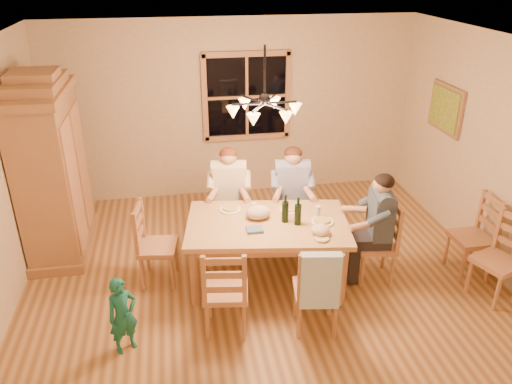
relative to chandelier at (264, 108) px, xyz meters
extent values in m
plane|color=brown|center=(0.00, 0.00, -2.08)|extent=(5.50, 5.50, 0.00)
cube|color=white|center=(0.00, 0.00, 0.62)|extent=(5.50, 5.00, 0.02)
cube|color=tan|center=(0.00, 2.50, -0.73)|extent=(5.50, 0.02, 2.70)
cube|color=tan|center=(2.75, 0.00, -0.73)|extent=(0.02, 5.00, 2.70)
cube|color=black|center=(0.20, 2.48, -0.53)|extent=(1.20, 0.03, 1.20)
cube|color=#AC754C|center=(0.20, 2.46, -0.53)|extent=(1.30, 0.06, 1.30)
cube|color=olive|center=(2.72, 1.20, -0.48)|extent=(0.04, 0.78, 0.64)
cube|color=#1E6B2D|center=(2.69, 1.20, -0.48)|extent=(0.02, 0.68, 0.54)
cylinder|color=black|center=(0.00, 0.00, 0.36)|extent=(0.02, 0.02, 0.53)
sphere|color=black|center=(0.00, 0.00, 0.09)|extent=(0.12, 0.12, 0.12)
cylinder|color=black|center=(0.16, 0.00, 0.05)|extent=(0.34, 0.02, 0.02)
cone|color=#FFB259|center=(0.32, 0.00, -0.03)|extent=(0.13, 0.13, 0.12)
cylinder|color=black|center=(0.08, 0.14, 0.05)|extent=(0.19, 0.31, 0.02)
cone|color=#FFB259|center=(0.16, 0.28, -0.03)|extent=(0.13, 0.13, 0.12)
cylinder|color=black|center=(-0.08, 0.14, 0.05)|extent=(0.19, 0.31, 0.02)
cone|color=#FFB259|center=(-0.16, 0.28, -0.03)|extent=(0.13, 0.13, 0.12)
cylinder|color=black|center=(-0.16, 0.00, 0.05)|extent=(0.34, 0.02, 0.02)
cone|color=#FFB259|center=(-0.32, 0.00, -0.03)|extent=(0.13, 0.13, 0.12)
cylinder|color=black|center=(-0.08, -0.14, 0.05)|extent=(0.19, 0.31, 0.02)
cone|color=#FFB259|center=(-0.16, -0.28, -0.03)|extent=(0.13, 0.13, 0.12)
cylinder|color=black|center=(0.08, -0.14, 0.05)|extent=(0.19, 0.31, 0.02)
cone|color=#FFB259|center=(0.16, -0.28, -0.03)|extent=(0.13, 0.13, 0.12)
cube|color=olive|center=(-2.43, 1.15, -1.08)|extent=(0.60, 1.30, 2.00)
cube|color=olive|center=(-2.43, 1.15, -0.03)|extent=(0.66, 1.40, 0.10)
cube|color=olive|center=(-2.43, 1.15, 0.07)|extent=(0.58, 1.00, 0.12)
cube|color=olive|center=(-2.43, 1.15, 0.17)|extent=(0.52, 0.55, 0.10)
cube|color=#AC754C|center=(-2.12, 0.82, -1.08)|extent=(0.03, 0.55, 1.60)
cube|color=#AC754C|center=(-2.12, 1.48, -1.08)|extent=(0.03, 0.55, 1.60)
cube|color=olive|center=(-2.43, 1.15, -2.02)|extent=(0.66, 1.40, 0.12)
cube|color=tan|center=(0.05, 0.01, -1.35)|extent=(1.95, 1.36, 0.06)
cube|color=#AC754C|center=(0.05, 0.01, -1.43)|extent=(1.77, 1.19, 0.10)
cylinder|color=#AC754C|center=(-0.81, -0.32, -1.73)|extent=(0.09, 0.09, 0.70)
cylinder|color=#AC754C|center=(0.77, -0.55, -1.73)|extent=(0.09, 0.09, 0.70)
cylinder|color=#AC754C|center=(-0.68, 0.57, -1.73)|extent=(0.09, 0.09, 0.70)
cylinder|color=#AC754C|center=(0.91, 0.34, -1.73)|extent=(0.09, 0.09, 0.70)
cube|color=#AC754C|center=(-0.27, 0.92, -1.63)|extent=(0.50, 0.48, 0.06)
cube|color=#AC754C|center=(-0.27, 0.92, -1.36)|extent=(0.38, 0.11, 0.54)
cube|color=#AC754C|center=(0.52, 0.80, -1.63)|extent=(0.50, 0.48, 0.06)
cube|color=#AC754C|center=(0.52, 0.80, -1.36)|extent=(0.38, 0.11, 0.54)
cube|color=#AC754C|center=(-0.53, -0.77, -1.63)|extent=(0.50, 0.48, 0.06)
cube|color=#AC754C|center=(-0.53, -0.77, -1.36)|extent=(0.38, 0.11, 0.54)
cube|color=#AC754C|center=(0.37, -0.90, -1.63)|extent=(0.50, 0.48, 0.06)
cube|color=#AC754C|center=(0.37, -0.90, -1.36)|extent=(0.38, 0.11, 0.54)
cube|color=#AC754C|center=(-1.19, 0.19, -1.63)|extent=(0.48, 0.50, 0.06)
cube|color=#AC754C|center=(-1.19, 0.19, -1.36)|extent=(0.11, 0.38, 0.54)
cube|color=#AC754C|center=(1.28, -0.18, -1.63)|extent=(0.48, 0.50, 0.06)
cube|color=#AC754C|center=(1.28, -0.18, -1.36)|extent=(0.11, 0.38, 0.54)
cube|color=beige|center=(-0.27, 0.92, -1.24)|extent=(0.43, 0.28, 0.52)
cube|color=#262328|center=(-0.27, 0.92, -1.55)|extent=(0.44, 0.47, 0.14)
sphere|color=tan|center=(-0.27, 0.92, -0.86)|extent=(0.21, 0.21, 0.21)
ellipsoid|color=#592614|center=(-0.27, 0.92, -0.83)|extent=(0.22, 0.22, 0.17)
cube|color=navy|center=(0.52, 0.80, -1.24)|extent=(0.43, 0.28, 0.52)
cube|color=#262328|center=(0.52, 0.80, -1.55)|extent=(0.44, 0.47, 0.14)
sphere|color=tan|center=(0.52, 0.80, -0.86)|extent=(0.21, 0.21, 0.21)
ellipsoid|color=#381E11|center=(0.52, 0.80, -0.83)|extent=(0.22, 0.22, 0.17)
cube|color=#3B4B5F|center=(1.28, -0.18, -1.24)|extent=(0.28, 0.43, 0.52)
cube|color=#262328|center=(1.28, -0.18, -1.55)|extent=(0.47, 0.44, 0.14)
sphere|color=tan|center=(1.28, -0.18, -0.86)|extent=(0.21, 0.21, 0.21)
ellipsoid|color=black|center=(1.28, -0.18, -0.83)|extent=(0.22, 0.22, 0.17)
cube|color=#B0DBEE|center=(0.34, -1.09, -1.38)|extent=(0.39, 0.16, 0.58)
cylinder|color=black|center=(0.24, -0.01, -1.15)|extent=(0.08, 0.08, 0.33)
cylinder|color=black|center=(0.37, -0.09, -1.15)|extent=(0.08, 0.08, 0.33)
cylinder|color=white|center=(-0.33, 0.37, -1.31)|extent=(0.26, 0.26, 0.02)
cylinder|color=white|center=(0.36, 0.25, -1.31)|extent=(0.26, 0.26, 0.02)
cylinder|color=white|center=(0.65, -0.10, -1.31)|extent=(0.26, 0.26, 0.02)
cylinder|color=silver|center=(-0.07, 0.23, -1.25)|extent=(0.06, 0.06, 0.14)
cylinder|color=silver|center=(0.63, 0.03, -1.25)|extent=(0.06, 0.06, 0.14)
ellipsoid|color=beige|center=(0.55, -0.35, -1.26)|extent=(0.20, 0.20, 0.11)
cube|color=slate|center=(-0.13, -0.16, -1.30)|extent=(0.20, 0.17, 0.03)
ellipsoid|color=#C6AB8F|center=(-0.04, 0.12, -1.24)|extent=(0.28, 0.22, 0.15)
imported|color=#197265|center=(-1.52, -0.90, -1.68)|extent=(0.35, 0.31, 0.80)
cube|color=#AC754C|center=(2.45, -0.75, -1.63)|extent=(0.55, 0.56, 0.06)
cube|color=#AC754C|center=(2.45, -0.75, -1.36)|extent=(0.18, 0.37, 0.54)
cube|color=#AC754C|center=(2.45, -0.24, -1.63)|extent=(0.42, 0.44, 0.06)
cube|color=#AC754C|center=(2.45, -0.24, -1.36)|extent=(0.05, 0.38, 0.54)
camera|label=1|loc=(-0.92, -4.80, 1.40)|focal=35.00mm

